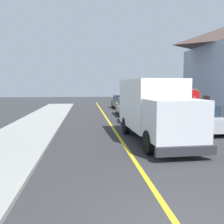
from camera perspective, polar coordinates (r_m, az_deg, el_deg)
centre_line_yellow at (r=14.76m, az=1.28°, el=-5.20°), size 0.16×56.00×0.01m
box_truck at (r=13.29m, az=9.45°, el=1.15°), size 2.75×7.29×3.20m
parked_car_near at (r=19.13m, az=5.55°, el=-0.27°), size 1.97×4.47×1.67m
parked_car_mid at (r=24.64m, az=3.34°, el=1.14°), size 1.96×4.46×1.67m
parked_car_far at (r=31.97m, az=1.91°, el=2.26°), size 1.97×4.47×1.67m
parked_van_across at (r=16.55m, az=19.23°, el=-1.56°), size 1.95×4.46×1.67m
stop_sign at (r=16.66m, az=18.06°, el=2.21°), size 0.80×0.10×2.65m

